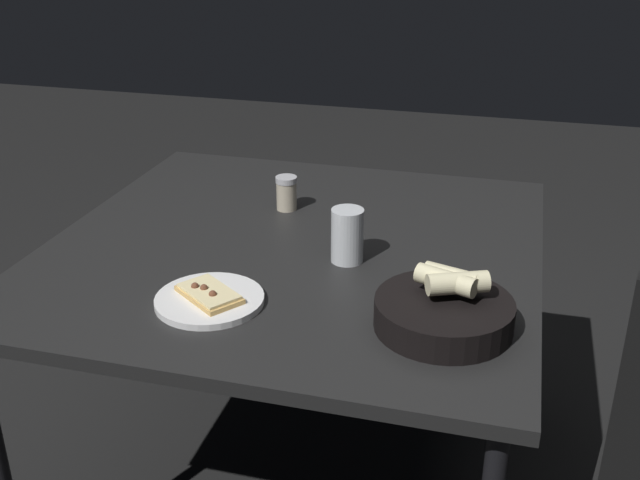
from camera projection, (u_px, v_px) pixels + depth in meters
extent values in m
cube|color=black|center=(294.00, 248.00, 1.82)|extent=(1.15, 1.14, 0.03)
cylinder|color=black|center=(194.00, 267.00, 2.54)|extent=(0.04, 0.04, 0.70)
cylinder|color=black|center=(1.00, 473.00, 1.64)|extent=(0.04, 0.04, 0.70)
cylinder|color=black|center=(507.00, 307.00, 2.30)|extent=(0.04, 0.04, 0.70)
cylinder|color=white|center=(210.00, 300.00, 1.54)|extent=(0.22, 0.22, 0.01)
cube|color=tan|center=(209.00, 295.00, 1.53)|extent=(0.15, 0.16, 0.01)
cube|color=beige|center=(209.00, 291.00, 1.53)|extent=(0.14, 0.15, 0.01)
sphere|color=brown|center=(213.00, 294.00, 1.51)|extent=(0.02, 0.02, 0.02)
sphere|color=brown|center=(204.00, 288.00, 1.54)|extent=(0.02, 0.02, 0.02)
sphere|color=brown|center=(195.00, 286.00, 1.54)|extent=(0.02, 0.02, 0.02)
cylinder|color=black|center=(444.00, 314.00, 1.44)|extent=(0.27, 0.27, 0.06)
cylinder|color=beige|center=(458.00, 283.00, 1.42)|extent=(0.08, 0.12, 0.04)
cylinder|color=beige|center=(451.00, 276.00, 1.44)|extent=(0.07, 0.11, 0.04)
cylinder|color=beige|center=(446.00, 280.00, 1.43)|extent=(0.08, 0.12, 0.04)
cylinder|color=#A91F14|center=(430.00, 332.00, 1.40)|extent=(0.06, 0.06, 0.03)
cylinder|color=silver|center=(347.00, 235.00, 1.70)|extent=(0.07, 0.07, 0.12)
cylinder|color=#BA8A1B|center=(347.00, 246.00, 1.71)|extent=(0.06, 0.06, 0.07)
cylinder|color=#BFB299|center=(287.00, 196.00, 1.99)|extent=(0.05, 0.05, 0.07)
cylinder|color=maroon|center=(287.00, 202.00, 1.99)|extent=(0.05, 0.05, 0.04)
cylinder|color=#B7B7BC|center=(286.00, 180.00, 1.97)|extent=(0.06, 0.06, 0.01)
cylinder|color=black|center=(614.00, 469.00, 1.86)|extent=(0.03, 0.03, 0.41)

